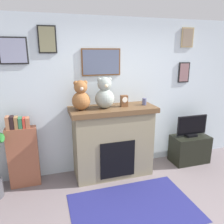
% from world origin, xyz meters
% --- Properties ---
extents(back_wall, '(5.20, 0.15, 2.60)m').
position_xyz_m(back_wall, '(-0.00, 2.00, 1.31)').
color(back_wall, silver).
rests_on(back_wall, ground_plane).
extents(fireplace, '(1.40, 0.59, 1.19)m').
position_xyz_m(fireplace, '(-0.19, 1.67, 0.60)').
color(fireplace, gray).
rests_on(fireplace, ground_plane).
extents(bookshelf, '(0.45, 0.16, 1.15)m').
position_xyz_m(bookshelf, '(-1.61, 1.74, 0.53)').
color(bookshelf, brown).
rests_on(bookshelf, ground_plane).
extents(tv_stand, '(0.69, 0.40, 0.52)m').
position_xyz_m(tv_stand, '(1.34, 1.64, 0.26)').
color(tv_stand, black).
rests_on(tv_stand, ground_plane).
extents(television, '(0.61, 0.14, 0.40)m').
position_xyz_m(television, '(1.34, 1.64, 0.71)').
color(television, black).
rests_on(television, tv_stand).
extents(area_rug, '(1.69, 1.09, 0.01)m').
position_xyz_m(area_rug, '(-0.19, 0.73, 0.00)').
color(area_rug, navy).
rests_on(area_rug, ground_plane).
extents(candle_jar, '(0.07, 0.07, 0.11)m').
position_xyz_m(candle_jar, '(0.36, 1.65, 1.25)').
color(candle_jar, '#4C517A').
rests_on(candle_jar, fireplace).
extents(mantel_clock, '(0.11, 0.08, 0.19)m').
position_xyz_m(mantel_clock, '(0.00, 1.65, 1.28)').
color(mantel_clock, brown).
rests_on(mantel_clock, fireplace).
extents(teddy_bear_cream, '(0.28, 0.28, 0.46)m').
position_xyz_m(teddy_bear_cream, '(-0.70, 1.65, 1.40)').
color(teddy_bear_cream, brown).
rests_on(teddy_bear_cream, fireplace).
extents(teddy_bear_brown, '(0.30, 0.30, 0.49)m').
position_xyz_m(teddy_bear_brown, '(-0.33, 1.65, 1.41)').
color(teddy_bear_brown, '#929C94').
rests_on(teddy_bear_brown, fireplace).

